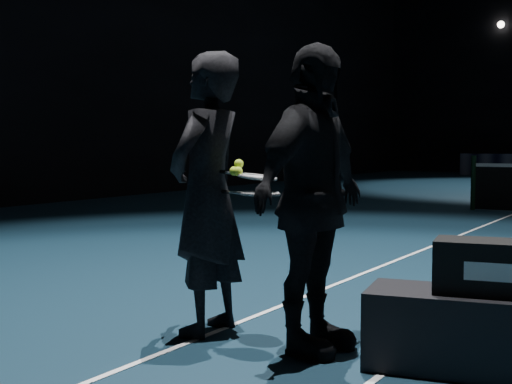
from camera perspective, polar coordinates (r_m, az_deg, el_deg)
wall_left at (r=19.52m, az=-8.84°, el=14.67°), size 0.00×36.00×36.00m
net_post_left at (r=15.13m, az=16.99°, el=0.71°), size 0.10×0.10×1.10m
player_bench at (r=4.52m, az=19.17°, el=-10.74°), size 1.66×0.82×0.48m
racket_bag at (r=4.44m, az=19.29°, el=-5.76°), size 0.85×0.48×0.32m
bag_signature at (r=4.27m, az=18.79°, el=-6.13°), size 0.36×0.08×0.11m
player_a at (r=5.09m, az=-3.94°, el=-0.14°), size 0.53×0.76×2.01m
player_b at (r=4.63m, az=4.51°, el=-0.56°), size 0.57×1.21×2.01m
racket_lower at (r=4.83m, az=0.34°, el=-0.13°), size 0.69×0.24×0.03m
racket_upper at (r=4.88m, az=0.10°, el=1.21°), size 0.69×0.25×0.10m
tennis_balls at (r=4.93m, az=-1.54°, el=1.84°), size 0.12×0.10×0.12m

